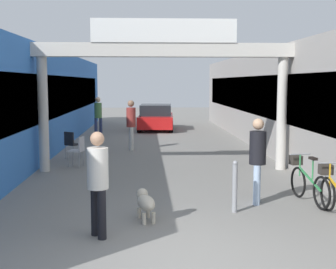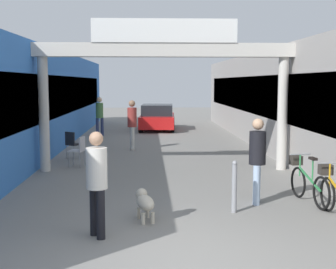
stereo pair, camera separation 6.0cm
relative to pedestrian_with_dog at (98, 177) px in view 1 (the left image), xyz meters
name	(u,v)px [view 1 (the left image)]	position (x,y,z in m)	size (l,w,h in m)	color
ground_plane	(183,263)	(1.27, -1.17, -0.98)	(80.00, 80.00, 0.00)	gray
storefront_left	(19,101)	(-3.82, 9.83, 0.83)	(3.00, 26.00, 3.63)	blue
storefront_right	(296,100)	(6.36, 9.83, 0.83)	(3.00, 26.00, 3.63)	#9E9993
arcade_sign_gateway	(164,64)	(1.27, 5.69, 2.01)	(7.40, 0.47, 4.20)	beige
pedestrian_with_dog	(98,177)	(0.00, 0.00, 0.00)	(0.47, 0.47, 1.71)	black
pedestrian_companion	(258,155)	(3.04, 1.98, 0.03)	(0.42, 0.42, 1.76)	#A5BFE0
pedestrian_carrying_crate	(131,121)	(0.22, 9.77, 0.08)	(0.38, 0.40, 1.83)	silver
pedestrian_elderly_walking	(98,114)	(-1.45, 14.37, 0.06)	(0.46, 0.46, 1.81)	navy
dog_on_leash	(145,202)	(0.75, 0.89, -0.65)	(0.43, 0.77, 0.54)	beige
bicycle_green_second	(307,181)	(4.11, 2.05, -0.55)	(0.46, 1.68, 0.98)	black
bollard_post_metal	(235,186)	(2.46, 1.34, -0.47)	(0.10, 0.10, 1.01)	gray
cafe_chair_aluminium_nearer	(78,148)	(-1.24, 6.43, -0.44)	(0.48, 0.48, 0.89)	gray
cafe_chair_black_farther	(71,143)	(-1.66, 7.83, -0.44)	(0.56, 0.56, 0.89)	gray
parked_car_red	(156,117)	(1.29, 17.16, -0.34)	(1.97, 4.09, 1.33)	red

